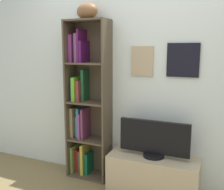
{
  "coord_description": "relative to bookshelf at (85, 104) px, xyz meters",
  "views": [
    {
      "loc": [
        0.91,
        -1.62,
        1.5
      ],
      "look_at": [
        -0.15,
        0.85,
        1.03
      ],
      "focal_mm": 41.85,
      "sensor_mm": 36.0,
      "label": 1
    }
  ],
  "objects": [
    {
      "name": "back_wall",
      "position": [
        0.56,
        0.13,
        0.34
      ],
      "size": [
        4.8,
        0.08,
        2.42
      ],
      "color": "silver",
      "rests_on": "ground"
    },
    {
      "name": "bookshelf",
      "position": [
        0.0,
        0.0,
        0.0
      ],
      "size": [
        0.49,
        0.26,
        1.82
      ],
      "color": "#4E4130",
      "rests_on": "ground"
    },
    {
      "name": "football",
      "position": [
        0.06,
        -0.03,
        1.04
      ],
      "size": [
        0.34,
        0.28,
        0.18
      ],
      "primitive_type": "ellipsoid",
      "rotation": [
        0.0,
        0.0,
        -0.43
      ],
      "color": "brown",
      "rests_on": "bookshelf"
    },
    {
      "name": "tv_stand",
      "position": [
        0.85,
        -0.09,
        -0.67
      ],
      "size": [
        0.94,
        0.38,
        0.4
      ],
      "color": "tan",
      "rests_on": "ground"
    },
    {
      "name": "television",
      "position": [
        0.85,
        -0.09,
        -0.28
      ],
      "size": [
        0.73,
        0.22,
        0.38
      ],
      "color": "black",
      "rests_on": "tv_stand"
    }
  ]
}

